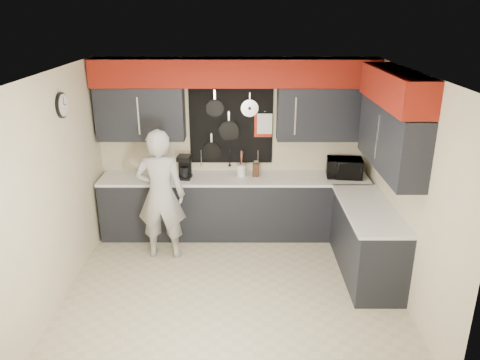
{
  "coord_description": "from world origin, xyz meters",
  "views": [
    {
      "loc": [
        0.1,
        -4.96,
        3.25
      ],
      "look_at": [
        0.08,
        0.5,
        1.22
      ],
      "focal_mm": 35.0,
      "sensor_mm": 36.0,
      "label": 1
    }
  ],
  "objects_px": {
    "knife_block": "(256,170)",
    "person": "(161,195)",
    "utensil_crock": "(241,170)",
    "coffee_maker": "(185,166)",
    "microwave": "(344,168)"
  },
  "relations": [
    {
      "from": "microwave",
      "to": "coffee_maker",
      "type": "bearing_deg",
      "value": -172.92
    },
    {
      "from": "knife_block",
      "to": "person",
      "type": "relative_size",
      "value": 0.11
    },
    {
      "from": "microwave",
      "to": "utensil_crock",
      "type": "height_order",
      "value": "microwave"
    },
    {
      "from": "knife_block",
      "to": "coffee_maker",
      "type": "xyz_separation_m",
      "value": [
        -1.03,
        -0.06,
        0.08
      ]
    },
    {
      "from": "person",
      "to": "coffee_maker",
      "type": "bearing_deg",
      "value": -110.52
    },
    {
      "from": "knife_block",
      "to": "utensil_crock",
      "type": "xyz_separation_m",
      "value": [
        -0.21,
        0.01,
        -0.01
      ]
    },
    {
      "from": "knife_block",
      "to": "microwave",
      "type": "bearing_deg",
      "value": 7.16
    },
    {
      "from": "microwave",
      "to": "knife_block",
      "type": "relative_size",
      "value": 2.56
    },
    {
      "from": "knife_block",
      "to": "utensil_crock",
      "type": "relative_size",
      "value": 1.13
    },
    {
      "from": "knife_block",
      "to": "person",
      "type": "xyz_separation_m",
      "value": [
        -1.28,
        -0.69,
        -0.12
      ]
    },
    {
      "from": "microwave",
      "to": "person",
      "type": "relative_size",
      "value": 0.28
    },
    {
      "from": "coffee_maker",
      "to": "microwave",
      "type": "bearing_deg",
      "value": 6.17
    },
    {
      "from": "microwave",
      "to": "person",
      "type": "height_order",
      "value": "person"
    },
    {
      "from": "utensil_crock",
      "to": "person",
      "type": "bearing_deg",
      "value": -146.89
    },
    {
      "from": "utensil_crock",
      "to": "coffee_maker",
      "type": "height_order",
      "value": "coffee_maker"
    }
  ]
}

